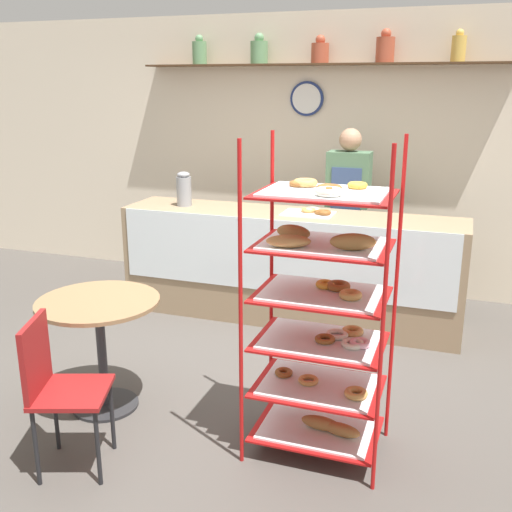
% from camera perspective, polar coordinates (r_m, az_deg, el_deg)
% --- Properties ---
extents(ground_plane, '(14.00, 14.00, 0.00)m').
position_cam_1_polar(ground_plane, '(4.30, -2.16, -12.30)').
color(ground_plane, '#4C4742').
extents(back_wall, '(10.00, 0.30, 2.70)m').
position_cam_1_polar(back_wall, '(6.12, 6.10, 9.83)').
color(back_wall, beige).
rests_on(back_wall, ground_plane).
extents(display_counter, '(2.99, 0.62, 0.97)m').
position_cam_1_polar(display_counter, '(5.30, 3.16, -0.97)').
color(display_counter, '#937A5B').
rests_on(display_counter, ground_plane).
extents(pastry_rack, '(0.76, 0.55, 1.79)m').
position_cam_1_polar(pastry_rack, '(3.29, 6.30, -5.40)').
color(pastry_rack, '#B71414').
rests_on(pastry_rack, ground_plane).
extents(person_worker, '(0.38, 0.23, 1.66)m').
position_cam_1_polar(person_worker, '(5.57, 8.69, 4.25)').
color(person_worker, '#282833').
rests_on(person_worker, ground_plane).
extents(cafe_table, '(0.77, 0.77, 0.74)m').
position_cam_1_polar(cafe_table, '(3.94, -14.65, -6.52)').
color(cafe_table, '#262628').
rests_on(cafe_table, ground_plane).
extents(cafe_chair, '(0.49, 0.49, 0.87)m').
position_cam_1_polar(cafe_chair, '(3.42, -18.60, -11.09)').
color(cafe_chair, black).
rests_on(cafe_chair, ground_plane).
extents(coffee_carafe, '(0.14, 0.14, 0.31)m').
position_cam_1_polar(coffee_carafe, '(5.48, -6.88, 6.33)').
color(coffee_carafe, gray).
rests_on(coffee_carafe, display_counter).
extents(donut_tray_counter, '(0.43, 0.30, 0.05)m').
position_cam_1_polar(donut_tray_counter, '(5.13, 5.43, 4.17)').
color(donut_tray_counter, white).
rests_on(donut_tray_counter, display_counter).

